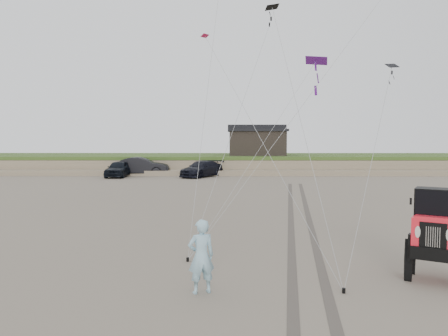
{
  "coord_description": "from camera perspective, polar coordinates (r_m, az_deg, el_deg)",
  "views": [
    {
      "loc": [
        -1.23,
        -11.29,
        3.57
      ],
      "look_at": [
        -1.35,
        3.0,
        2.6
      ],
      "focal_mm": 35.0,
      "sensor_mm": 36.0,
      "label": 1
    }
  ],
  "objects": [
    {
      "name": "cabin",
      "position": [
        48.4,
        4.3,
        3.49
      ],
      "size": [
        6.4,
        5.4,
        3.35
      ],
      "color": "black",
      "rests_on": "dune_ridge"
    },
    {
      "name": "truck_c",
      "position": [
        40.57,
        -2.92,
        -0.11
      ],
      "size": [
        4.44,
        5.44,
        1.48
      ],
      "primitive_type": "imported",
      "rotation": [
        0.0,
        0.0,
        -0.55
      ],
      "color": "black",
      "rests_on": "ground"
    },
    {
      "name": "tire_tracks",
      "position": [
        19.88,
        9.87,
        -6.51
      ],
      "size": [
        5.22,
        29.74,
        0.01
      ],
      "color": "#4C443D",
      "rests_on": "ground"
    },
    {
      "name": "truck_b",
      "position": [
        42.84,
        -10.74,
        0.21
      ],
      "size": [
        5.39,
        2.11,
        1.75
      ],
      "primitive_type": "imported",
      "rotation": [
        0.0,
        0.0,
        1.62
      ],
      "color": "black",
      "rests_on": "ground"
    },
    {
      "name": "kite_flock",
      "position": [
        21.49,
        11.48,
        20.25
      ],
      "size": [
        9.7,
        7.08,
        8.46
      ],
      "color": "#B91745",
      "rests_on": "ground"
    },
    {
      "name": "stake_aux",
      "position": [
        10.82,
        15.37,
        -15.18
      ],
      "size": [
        0.08,
        0.08,
        0.12
      ],
      "primitive_type": "cylinder",
      "color": "black",
      "rests_on": "ground"
    },
    {
      "name": "man",
      "position": [
        10.25,
        -3.0,
        -11.44
      ],
      "size": [
        0.73,
        0.6,
        1.72
      ],
      "primitive_type": "imported",
      "rotation": [
        0.0,
        0.0,
        3.49
      ],
      "color": "#87C4D0",
      "rests_on": "ground"
    },
    {
      "name": "jeep",
      "position": [
        12.21,
        25.77,
        -9.0
      ],
      "size": [
        4.33,
        5.4,
        1.86
      ],
      "primitive_type": null,
      "rotation": [
        0.0,
        0.0,
        -0.52
      ],
      "color": "#FF1F30",
      "rests_on": "ground"
    },
    {
      "name": "ground",
      "position": [
        11.9,
        6.56,
        -13.6
      ],
      "size": [
        160.0,
        160.0,
        0.0
      ],
      "primitive_type": "plane",
      "color": "#6B6054",
      "rests_on": "ground"
    },
    {
      "name": "stake_main",
      "position": [
        12.98,
        -4.77,
        -11.82
      ],
      "size": [
        0.08,
        0.08,
        0.12
      ],
      "primitive_type": "cylinder",
      "color": "black",
      "rests_on": "ground"
    },
    {
      "name": "dune_ridge",
      "position": [
        48.88,
        1.9,
        0.67
      ],
      "size": [
        160.0,
        14.25,
        1.73
      ],
      "color": "#7A6B54",
      "rests_on": "ground"
    },
    {
      "name": "truck_a",
      "position": [
        41.55,
        -13.56,
        -0.09
      ],
      "size": [
        1.99,
        4.54,
        1.52
      ],
      "primitive_type": "imported",
      "rotation": [
        0.0,
        0.0,
        -0.04
      ],
      "color": "black",
      "rests_on": "ground"
    }
  ]
}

